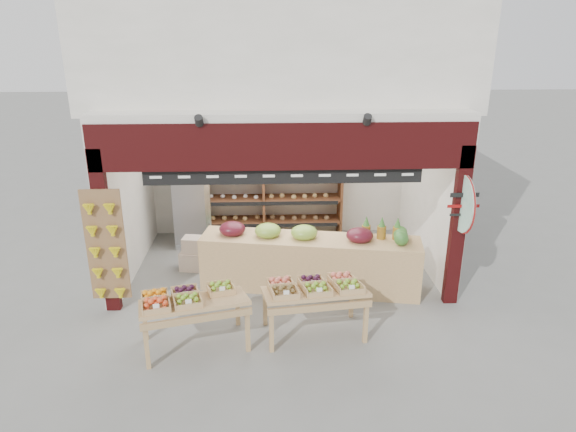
% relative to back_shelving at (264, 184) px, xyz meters
% --- Properties ---
extents(ground, '(60.00, 60.00, 0.00)m').
position_rel_back_shelving_xyz_m(ground, '(0.32, -1.93, -1.20)').
color(ground, slate).
rests_on(ground, ground).
extents(shop_structure, '(6.36, 5.12, 5.40)m').
position_rel_back_shelving_xyz_m(shop_structure, '(0.32, -0.31, 2.72)').
color(shop_structure, white).
rests_on(shop_structure, ground).
extents(banana_board, '(0.60, 0.15, 1.80)m').
position_rel_back_shelving_xyz_m(banana_board, '(-2.41, -3.10, -0.08)').
color(banana_board, brown).
rests_on(banana_board, ground).
extents(gift_sign, '(0.04, 0.93, 0.92)m').
position_rel_back_shelving_xyz_m(gift_sign, '(3.07, -3.07, 0.55)').
color(gift_sign, '#C0F2D9').
rests_on(gift_sign, ground).
extents(back_shelving, '(3.32, 0.54, 2.02)m').
position_rel_back_shelving_xyz_m(back_shelving, '(0.00, 0.00, 0.00)').
color(back_shelving, brown).
rests_on(back_shelving, ground).
extents(refrigerator, '(0.85, 0.85, 1.94)m').
position_rel_back_shelving_xyz_m(refrigerator, '(-1.50, -0.26, -0.23)').
color(refrigerator, silver).
rests_on(refrigerator, ground).
extents(cardboard_stack, '(1.02, 0.74, 0.65)m').
position_rel_back_shelving_xyz_m(cardboard_stack, '(-1.11, -1.58, -0.96)').
color(cardboard_stack, white).
rests_on(cardboard_stack, ground).
extents(mid_counter, '(3.80, 1.36, 1.16)m').
position_rel_back_shelving_xyz_m(mid_counter, '(0.78, -2.38, -0.69)').
color(mid_counter, tan).
rests_on(mid_counter, ground).
extents(display_table_left, '(1.64, 1.17, 0.96)m').
position_rel_back_shelving_xyz_m(display_table_left, '(-1.07, -4.06, -0.47)').
color(display_table_left, tan).
rests_on(display_table_left, ground).
extents(display_table_right, '(1.57, 1.00, 0.96)m').
position_rel_back_shelving_xyz_m(display_table_right, '(0.74, -3.83, -0.46)').
color(display_table_right, tan).
rests_on(display_table_right, ground).
extents(watermelon_pile, '(0.61, 0.63, 0.48)m').
position_rel_back_shelving_xyz_m(watermelon_pile, '(1.92, -2.60, -1.02)').
color(watermelon_pile, '#1D4918').
rests_on(watermelon_pile, ground).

